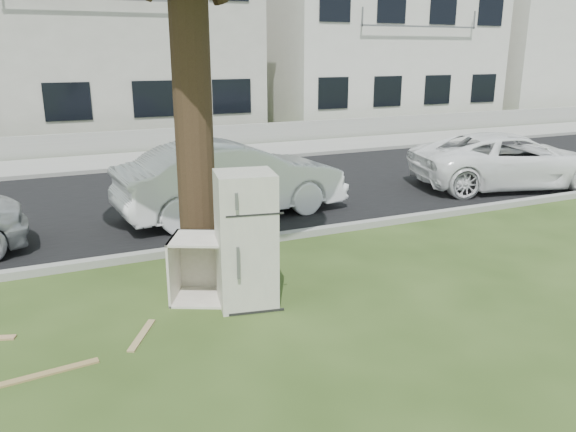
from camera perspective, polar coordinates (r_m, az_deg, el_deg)
name	(u,v)px	position (r m, az deg, el deg)	size (l,w,h in m)	color
ground	(271,309)	(7.14, -1.78, -9.46)	(120.00, 120.00, 0.00)	#2B3F16
road	(165,199)	(12.58, -12.35, 1.65)	(120.00, 7.00, 0.01)	black
kerb_near	(213,249)	(9.28, -7.62, -3.39)	(120.00, 0.18, 0.12)	gray
kerb_far	(137,170)	(15.99, -15.10, 4.53)	(120.00, 0.18, 0.12)	gray
sidewalk	(128,161)	(17.40, -15.91, 5.40)	(120.00, 2.80, 0.01)	gray
low_wall	(119,142)	(18.91, -16.76, 7.22)	(120.00, 0.15, 0.70)	gray
townhouse_center	(93,36)	(23.58, -19.22, 16.93)	(11.22, 8.16, 7.44)	beige
townhouse_right	(363,45)	(27.54, 7.65, 16.80)	(10.20, 8.16, 6.84)	silver
filler_right	(568,51)	(37.19, 26.53, 14.78)	(16.00, 9.00, 6.40)	beige
fridge	(246,240)	(7.00, -4.29, -2.43)	(0.71, 0.66, 1.72)	#BBB4A9
cabinet	(215,268)	(7.33, -7.47, -5.28)	(1.08, 0.67, 0.84)	silver
plank_a	(42,374)	(6.31, -23.71, -14.52)	(1.10, 0.09, 0.02)	olive
plank_c	(142,335)	(6.73, -14.63, -11.62)	(0.74, 0.08, 0.02)	tan
car_center	(232,179)	(11.01, -5.67, 3.78)	(1.55, 4.46, 1.47)	white
car_right	(510,160)	(14.36, 21.63, 5.27)	(2.13, 4.61, 1.28)	white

